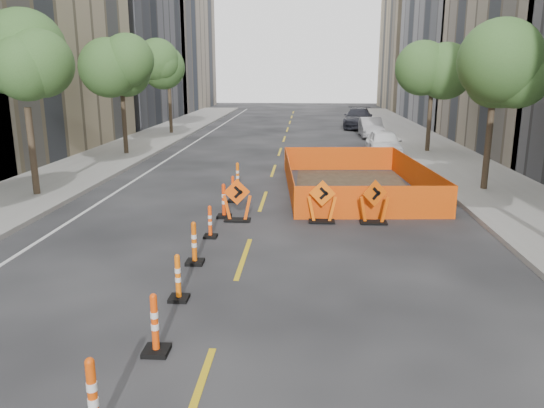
# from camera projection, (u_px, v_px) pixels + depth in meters

# --- Properties ---
(ground_plane) EXTENTS (140.00, 140.00, 0.00)m
(ground_plane) POSITION_uv_depth(u_px,v_px,m) (218.00, 335.00, 9.43)
(ground_plane) COLOR black
(sidewalk_left) EXTENTS (4.00, 90.00, 0.15)m
(sidewalk_left) POSITION_uv_depth(u_px,v_px,m) (47.00, 184.00, 21.59)
(sidewalk_left) COLOR gray
(sidewalk_left) RESTS_ON ground
(sidewalk_right) EXTENTS (4.00, 90.00, 0.15)m
(sidewalk_right) POSITION_uv_depth(u_px,v_px,m) (499.00, 190.00, 20.46)
(sidewalk_right) COLOR gray
(sidewalk_right) RESTS_ON ground
(bld_left_d) EXTENTS (12.00, 16.00, 14.00)m
(bld_left_d) POSITION_uv_depth(u_px,v_px,m) (98.00, 42.00, 46.72)
(bld_left_d) COLOR #4C4C51
(bld_left_d) RESTS_ON ground
(bld_left_e) EXTENTS (12.00, 20.00, 20.00)m
(bld_left_e) POSITION_uv_depth(u_px,v_px,m) (149.00, 23.00, 61.85)
(bld_left_e) COLOR gray
(bld_left_e) RESTS_ON ground
(bld_right_d) EXTENTS (12.00, 18.00, 20.00)m
(bld_right_d) POSITION_uv_depth(u_px,v_px,m) (491.00, 5.00, 44.82)
(bld_right_d) COLOR gray
(bld_right_d) RESTS_ON ground
(bld_right_e) EXTENTS (12.00, 14.00, 16.00)m
(bld_right_e) POSITION_uv_depth(u_px,v_px,m) (438.00, 41.00, 63.11)
(bld_right_e) COLOR tan
(bld_right_e) RESTS_ON ground
(tree_l_b) EXTENTS (2.80, 2.80, 5.95)m
(tree_l_b) POSITION_uv_depth(u_px,v_px,m) (24.00, 72.00, 18.53)
(tree_l_b) COLOR #382B1E
(tree_l_b) RESTS_ON ground
(tree_l_c) EXTENTS (2.80, 2.80, 5.95)m
(tree_l_c) POSITION_uv_depth(u_px,v_px,m) (121.00, 71.00, 28.20)
(tree_l_c) COLOR #382B1E
(tree_l_c) RESTS_ON ground
(tree_l_d) EXTENTS (2.80, 2.80, 5.95)m
(tree_l_d) POSITION_uv_depth(u_px,v_px,m) (169.00, 71.00, 37.88)
(tree_l_d) COLOR #382B1E
(tree_l_d) RESTS_ON ground
(tree_r_b) EXTENTS (2.80, 2.80, 5.95)m
(tree_r_b) POSITION_uv_depth(u_px,v_px,m) (495.00, 72.00, 19.41)
(tree_r_b) COLOR #382B1E
(tree_r_b) RESTS_ON ground
(tree_r_c) EXTENTS (2.80, 2.80, 5.95)m
(tree_r_c) POSITION_uv_depth(u_px,v_px,m) (433.00, 71.00, 29.08)
(tree_r_c) COLOR #382B1E
(tree_r_c) RESTS_ON ground
(channelizer_1) EXTENTS (0.45, 0.45, 1.13)m
(channelizer_1) POSITION_uv_depth(u_px,v_px,m) (93.00, 398.00, 6.66)
(channelizer_1) COLOR #D74509
(channelizer_1) RESTS_ON ground
(channelizer_2) EXTENTS (0.42, 0.42, 1.07)m
(channelizer_2) POSITION_uv_depth(u_px,v_px,m) (155.00, 324.00, 8.69)
(channelizer_2) COLOR #E64309
(channelizer_2) RESTS_ON ground
(channelizer_3) EXTENTS (0.39, 0.39, 0.99)m
(channelizer_3) POSITION_uv_depth(u_px,v_px,m) (178.00, 277.00, 10.74)
(channelizer_3) COLOR orange
(channelizer_3) RESTS_ON ground
(channelizer_4) EXTENTS (0.42, 0.42, 1.07)m
(channelizer_4) POSITION_uv_depth(u_px,v_px,m) (194.00, 243.00, 12.77)
(channelizer_4) COLOR #DC5509
(channelizer_4) RESTS_ON ground
(channelizer_5) EXTENTS (0.37, 0.37, 0.93)m
(channelizer_5) POSITION_uv_depth(u_px,v_px,m) (210.00, 222.00, 14.82)
(channelizer_5) COLOR #FF470A
(channelizer_5) RESTS_ON ground
(channelizer_6) EXTENTS (0.44, 0.44, 1.11)m
(channelizer_6) POSITION_uv_depth(u_px,v_px,m) (224.00, 201.00, 16.82)
(channelizer_6) COLOR #E63A09
(channelizer_6) RESTS_ON ground
(channelizer_7) EXTENTS (0.37, 0.37, 0.95)m
(channelizer_7) POSITION_uv_depth(u_px,v_px,m) (233.00, 189.00, 18.88)
(channelizer_7) COLOR #FF410A
(channelizer_7) RESTS_ON ground
(channelizer_8) EXTENTS (0.42, 0.42, 1.07)m
(channelizer_8) POSITION_uv_depth(u_px,v_px,m) (238.00, 176.00, 20.90)
(channelizer_8) COLOR orange
(channelizer_8) RESTS_ON ground
(chevron_sign_left) EXTENTS (0.96, 0.65, 1.35)m
(chevron_sign_left) POSITION_uv_depth(u_px,v_px,m) (237.00, 200.00, 16.40)
(chevron_sign_left) COLOR #F5510A
(chevron_sign_left) RESTS_ON ground
(chevron_sign_center) EXTENTS (0.95, 0.63, 1.34)m
(chevron_sign_center) POSITION_uv_depth(u_px,v_px,m) (322.00, 201.00, 16.24)
(chevron_sign_center) COLOR #FF620A
(chevron_sign_center) RESTS_ON ground
(chevron_sign_right) EXTENTS (1.06, 0.87, 1.38)m
(chevron_sign_right) POSITION_uv_depth(u_px,v_px,m) (374.00, 202.00, 16.12)
(chevron_sign_right) COLOR #DD4F09
(chevron_sign_right) RESTS_ON ground
(safety_fence) EXTENTS (5.71, 8.99, 1.08)m
(safety_fence) POSITION_uv_depth(u_px,v_px,m) (353.00, 176.00, 20.81)
(safety_fence) COLOR #DF540B
(safety_fence) RESTS_ON ground
(parked_car_near) EXTENTS (1.75, 4.29, 1.46)m
(parked_car_near) POSITION_uv_depth(u_px,v_px,m) (384.00, 143.00, 28.81)
(parked_car_near) COLOR white
(parked_car_near) RESTS_ON ground
(parked_car_mid) EXTENTS (1.44, 4.13, 1.36)m
(parked_car_mid) POSITION_uv_depth(u_px,v_px,m) (371.00, 127.00, 37.32)
(parked_car_mid) COLOR #9E9DA2
(parked_car_mid) RESTS_ON ground
(parked_car_far) EXTENTS (2.89, 5.77, 1.61)m
(parked_car_far) POSITION_uv_depth(u_px,v_px,m) (358.00, 118.00, 43.35)
(parked_car_far) COLOR black
(parked_car_far) RESTS_ON ground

